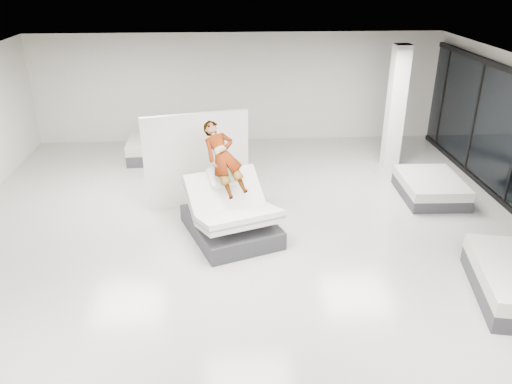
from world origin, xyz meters
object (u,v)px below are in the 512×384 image
person (224,171)px  column (395,108)px  flat_bed_right_far (430,187)px  remote (241,185)px  hero_bed (231,217)px  flat_bed_left_far (167,147)px  divider_panel (197,160)px

person → column: column is taller
flat_bed_right_far → person: bearing=-165.9°
remote → column: 5.34m
hero_bed → column: 5.64m
flat_bed_right_far → flat_bed_left_far: flat_bed_left_far is taller
flat_bed_left_far → column: column is taller
hero_bed → flat_bed_left_far: hero_bed is taller
flat_bed_left_far → hero_bed: bearing=-69.0°
person → flat_bed_right_far: 5.03m
person → remote: bearing=-57.8°
flat_bed_right_far → column: (-0.37, 1.95, 1.36)m
person → column: bearing=15.0°
person → remote: (0.33, -0.25, -0.19)m
person → flat_bed_left_far: (-1.63, 4.23, -0.98)m
hero_bed → person: bearing=110.6°
hero_bed → person: size_ratio=1.49×
hero_bed → flat_bed_right_far: size_ratio=1.35×
hero_bed → remote: hero_bed is taller
remote → hero_bed: bearing=174.1°
divider_panel → remote: bearing=-71.1°
flat_bed_right_far → column: 2.41m
remote → divider_panel: divider_panel is taller
hero_bed → flat_bed_left_far: size_ratio=1.13×
flat_bed_left_far → divider_panel: bearing=-71.2°
flat_bed_right_far → flat_bed_left_far: 7.09m
person → hero_bed: bearing=-90.0°
person → divider_panel: (-0.60, 1.19, -0.21)m
column → flat_bed_left_far: bearing=169.9°
remote → column: (4.08, 3.40, 0.52)m
flat_bed_right_far → flat_bed_left_far: (-6.41, 3.03, 0.04)m
hero_bed → flat_bed_right_far: hero_bed is taller
divider_panel → column: column is taller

